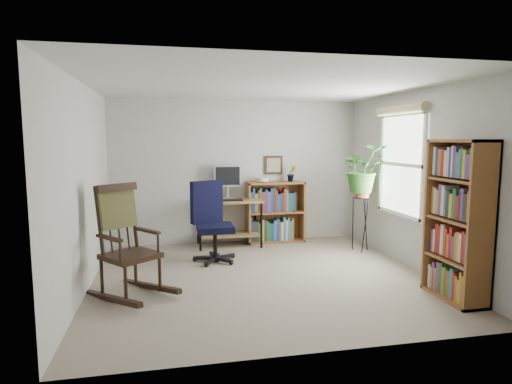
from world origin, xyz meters
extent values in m
cube|color=gray|center=(0.00, 0.00, 0.00)|extent=(4.20, 4.00, 0.00)
cube|color=silver|center=(0.00, 0.00, 2.40)|extent=(4.20, 4.00, 0.00)
cube|color=#B5B4B0|center=(0.00, 2.00, 1.20)|extent=(4.20, 0.00, 2.40)
cube|color=#B5B4B0|center=(0.00, -2.00, 1.20)|extent=(4.20, 0.00, 2.40)
cube|color=#B5B4B0|center=(-2.10, 0.00, 1.20)|extent=(0.00, 4.00, 2.40)
cube|color=#B5B4B0|center=(2.10, 0.00, 1.20)|extent=(0.00, 4.00, 2.40)
cube|color=black|center=(-0.19, 1.58, 0.78)|extent=(0.40, 0.15, 0.02)
imported|color=#306F27|center=(1.80, 0.96, 1.66)|extent=(1.69, 1.88, 1.46)
imported|color=#306F27|center=(0.91, 1.83, 1.09)|extent=(0.13, 0.24, 0.11)
camera|label=1|loc=(-1.14, -5.17, 1.75)|focal=30.00mm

